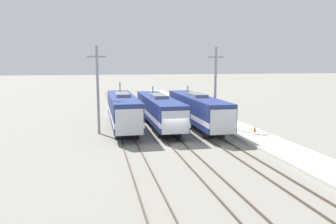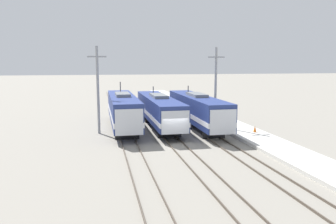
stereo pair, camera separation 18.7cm
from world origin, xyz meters
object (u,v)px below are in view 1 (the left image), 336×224
at_px(locomotive_far_right, 198,110).
at_px(catenary_tower_right, 215,87).
at_px(locomotive_far_left, 123,111).
at_px(locomotive_center, 159,110).
at_px(traffic_cone, 255,129).
at_px(catenary_tower_left, 98,88).

distance_m(locomotive_far_right, catenary_tower_right, 3.57).
bearing_deg(catenary_tower_right, locomotive_far_right, 158.89).
distance_m(locomotive_far_left, locomotive_center, 4.46).
xyz_separation_m(locomotive_far_right, catenary_tower_right, (1.93, -0.75, 2.90)).
bearing_deg(traffic_cone, catenary_tower_left, 165.60).
distance_m(locomotive_far_left, locomotive_far_right, 8.95).
bearing_deg(locomotive_far_right, catenary_tower_left, -176.35).
xyz_separation_m(locomotive_far_left, traffic_cone, (13.89, -6.13, -1.55)).
bearing_deg(catenary_tower_left, catenary_tower_right, 0.00).
height_order(locomotive_far_left, traffic_cone, locomotive_far_left).
bearing_deg(catenary_tower_right, traffic_cone, -54.43).
distance_m(catenary_tower_left, catenary_tower_right, 13.65).
height_order(locomotive_center, traffic_cone, locomotive_center).
distance_m(locomotive_far_right, catenary_tower_left, 12.10).
xyz_separation_m(locomotive_far_left, locomotive_center, (4.44, 0.36, -0.14)).
bearing_deg(locomotive_center, catenary_tower_left, -163.17).
bearing_deg(locomotive_far_right, catenary_tower_right, -21.11).
height_order(catenary_tower_left, traffic_cone, catenary_tower_left).
bearing_deg(locomotive_far_left, locomotive_far_right, -7.01).
distance_m(catenary_tower_right, traffic_cone, 6.87).
bearing_deg(locomotive_center, locomotive_far_right, -18.14).
relative_size(locomotive_center, locomotive_far_right, 1.03).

